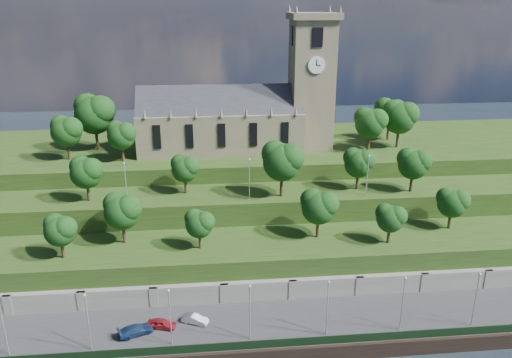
{
  "coord_description": "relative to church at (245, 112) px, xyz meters",
  "views": [
    {
      "loc": [
        -6.53,
        -51.05,
        43.39
      ],
      "look_at": [
        1.49,
        30.0,
        14.13
      ],
      "focal_mm": 35.0,
      "sensor_mm": 36.0,
      "label": 1
    }
  ],
  "objects": [
    {
      "name": "retaining_wall",
      "position": [
        -0.79,
        -34.01,
        -20.02
      ],
      "size": [
        160.0,
        2.1,
        5.0
      ],
      "color": "slate",
      "rests_on": "ground"
    },
    {
      "name": "lamp_posts_promenade",
      "position": [
        -2.79,
        -43.48,
        -15.86
      ],
      "size": [
        60.36,
        0.36,
        8.1
      ],
      "color": "#B2B2B7",
      "rests_on": "promenade"
    },
    {
      "name": "lamp_posts_upper",
      "position": [
        -0.79,
        -19.98,
        -6.35
      ],
      "size": [
        40.36,
        0.36,
        7.16
      ],
      "color": "#B2B2B7",
      "rests_on": "embankment_upper"
    },
    {
      "name": "promenade",
      "position": [
        -0.79,
        -39.98,
        -21.52
      ],
      "size": [
        160.0,
        12.0,
        2.0
      ],
      "primitive_type": "cube",
      "color": "#2D2D30",
      "rests_on": "ground"
    },
    {
      "name": "trees_hilltop",
      "position": [
        -1.16,
        -0.75,
        -1.01
      ],
      "size": [
        71.27,
        15.54,
        11.3
      ],
      "color": "#302112",
      "rests_on": "hilltop"
    },
    {
      "name": "car_right",
      "position": [
        -17.65,
        -40.98,
        -19.85
      ],
      "size": [
        5.02,
        3.52,
        1.35
      ],
      "primitive_type": "imported",
      "rotation": [
        0.0,
        0.0,
        1.96
      ],
      "color": "#16284D",
      "rests_on": "promenade"
    },
    {
      "name": "embankment_lower",
      "position": [
        -0.79,
        -27.98,
        -18.52
      ],
      "size": [
        160.0,
        12.0,
        8.0
      ],
      "primitive_type": "cube",
      "color": "#223B13",
      "rests_on": "ground"
    },
    {
      "name": "fence",
      "position": [
        -0.79,
        -45.38,
        -19.92
      ],
      "size": [
        160.0,
        0.1,
        1.2
      ],
      "primitive_type": "cube",
      "color": "black",
      "rests_on": "promenade"
    },
    {
      "name": "quay_wall",
      "position": [
        -0.79,
        -46.03,
        -21.42
      ],
      "size": [
        160.0,
        0.5,
        2.2
      ],
      "primitive_type": "cube",
      "color": "black",
      "rests_on": "ground"
    },
    {
      "name": "church",
      "position": [
        0.0,
        0.0,
        0.0
      ],
      "size": [
        38.6,
        12.35,
        27.6
      ],
      "color": "#6C614B",
      "rests_on": "hilltop"
    },
    {
      "name": "trees_upper",
      "position": [
        3.42,
        -18.1,
        -4.96
      ],
      "size": [
        60.48,
        8.48,
        9.55
      ],
      "color": "#302112",
      "rests_on": "embankment_upper"
    },
    {
      "name": "car_left",
      "position": [
        -14.33,
        -39.92,
        -19.86
      ],
      "size": [
        4.12,
        2.43,
        1.31
      ],
      "primitive_type": "imported",
      "rotation": [
        0.0,
        0.0,
        1.33
      ],
      "color": "maroon",
      "rests_on": "promenade"
    },
    {
      "name": "car_middle",
      "position": [
        -9.92,
        -39.28,
        -19.92
      ],
      "size": [
        3.84,
        2.58,
        1.2
      ],
      "primitive_type": "imported",
      "rotation": [
        0.0,
        0.0,
        1.17
      ],
      "color": "silver",
      "rests_on": "promenade"
    },
    {
      "name": "trees_lower",
      "position": [
        -0.87,
        -27.57,
        -9.56
      ],
      "size": [
        65.54,
        8.99,
        8.15
      ],
      "color": "#302112",
      "rests_on": "embankment_lower"
    },
    {
      "name": "embankment_upper",
      "position": [
        -0.79,
        -16.98,
        -16.52
      ],
      "size": [
        160.0,
        10.0,
        12.0
      ],
      "primitive_type": "cube",
      "color": "#223B13",
      "rests_on": "ground"
    },
    {
      "name": "hilltop",
      "position": [
        -0.79,
        4.02,
        -15.02
      ],
      "size": [
        160.0,
        32.0,
        15.0
      ],
      "primitive_type": "cube",
      "color": "#223B13",
      "rests_on": "ground"
    }
  ]
}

